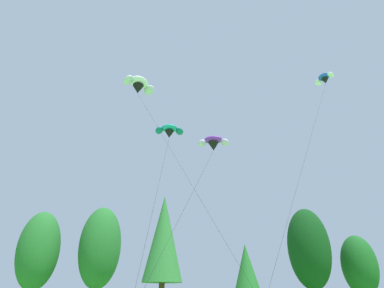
{
  "coord_description": "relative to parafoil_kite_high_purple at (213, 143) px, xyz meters",
  "views": [
    {
      "loc": [
        -0.13,
        4.74,
        2.03
      ],
      "look_at": [
        -0.76,
        24.8,
        11.43
      ],
      "focal_mm": 30.64,
      "sensor_mm": 36.0,
      "label": 1
    }
  ],
  "objects": [
    {
      "name": "parafoil_kite_high_purple",
      "position": [
        0.0,
        0.0,
        0.0
      ],
      "size": [
        5.34,
        9.08,
        12.52
      ],
      "color": "purple"
    },
    {
      "name": "treeline_tree_d",
      "position": [
        -5.56,
        16.1,
        -4.62
      ],
      "size": [
        4.56,
        4.56,
        13.46
      ],
      "color": "#472D19",
      "rests_on": "ground_plane"
    },
    {
      "name": "treeline_tree_b",
      "position": [
        -21.65,
        18.96,
        -5.65
      ],
      "size": [
        5.1,
        5.1,
        12.22
      ],
      "color": "#472D19",
      "rests_on": "ground_plane"
    },
    {
      "name": "treeline_tree_c",
      "position": [
        -14.37,
        20.63,
        -5.08
      ],
      "size": [
        5.35,
        5.35,
        13.16
      ],
      "color": "#472D19",
      "rests_on": "ground_plane"
    },
    {
      "name": "treeline_tree_g",
      "position": [
        18.95,
        21.41,
        -7.36
      ],
      "size": [
        4.34,
        4.34,
        9.4
      ],
      "color": "#472D19",
      "rests_on": "ground_plane"
    },
    {
      "name": "treeline_tree_f",
      "position": [
        12.48,
        20.05,
        -5.41
      ],
      "size": [
        5.21,
        5.21,
        12.62
      ],
      "color": "#472D19",
      "rests_on": "ground_plane"
    },
    {
      "name": "treeline_tree_e",
      "position": [
        4.3,
        19.03,
        -8.02
      ],
      "size": [
        3.37,
        3.37,
        8.03
      ],
      "color": "#472D19",
      "rests_on": "ground_plane"
    },
    {
      "name": "parafoil_kite_far_teal",
      "position": [
        -3.95,
        3.97,
        3.19
      ],
      "size": [
        2.82,
        13.18,
        15.72
      ],
      "color": "teal"
    },
    {
      "name": "parafoil_kite_low_blue_white",
      "position": [
        13.53,
        8.4,
        12.08
      ],
      "size": [
        12.59,
        15.28,
        24.14
      ],
      "color": "blue"
    },
    {
      "name": "parafoil_kite_mid_white",
      "position": [
        -7.41,
        4.74,
        9.03
      ],
      "size": [
        11.07,
        12.04,
        21.38
      ],
      "color": "white"
    }
  ]
}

